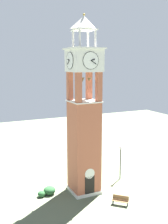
{
  "coord_description": "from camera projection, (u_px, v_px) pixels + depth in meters",
  "views": [
    {
      "loc": [
        -11.6,
        -24.78,
        13.73
      ],
      "look_at": [
        0.0,
        0.0,
        8.83
      ],
      "focal_mm": 42.74,
      "sensor_mm": 36.0,
      "label": 1
    }
  ],
  "objects": [
    {
      "name": "trash_bin",
      "position": [
        81.0,
        171.0,
        33.81
      ],
      "size": [
        0.52,
        0.52,
        0.8
      ],
      "primitive_type": "cylinder",
      "color": "#2D2D33",
      "rests_on": "ground"
    },
    {
      "name": "shrub_left_of_tower",
      "position": [
        79.0,
        171.0,
        33.96
      ],
      "size": [
        1.16,
        1.16,
        0.74
      ],
      "primitive_type": "ellipsoid",
      "color": "#28562D",
      "rests_on": "ground"
    },
    {
      "name": "shrub_behind_bench",
      "position": [
        41.0,
        194.0,
        28.0
      ],
      "size": [
        0.78,
        0.78,
        0.62
      ],
      "primitive_type": "ellipsoid",
      "color": "#28562D",
      "rests_on": "ground"
    },
    {
      "name": "lamp_post",
      "position": [
        120.0,
        157.0,
        31.94
      ],
      "size": [
        0.36,
        0.36,
        4.12
      ],
      "color": "black",
      "rests_on": "ground"
    },
    {
      "name": "clock_tower",
      "position": [
        84.0,
        123.0,
        27.99
      ],
      "size": [
        3.4,
        3.4,
        18.67
      ],
      "color": "#AD5B42",
      "rests_on": "ground"
    },
    {
      "name": "ground",
      "position": [
        84.0,
        191.0,
        29.35
      ],
      "size": [
        80.0,
        80.0,
        0.0
      ],
      "primitive_type": "plane",
      "color": "#5B664C"
    },
    {
      "name": "shrub_near_entry",
      "position": [
        49.0,
        190.0,
        28.56
      ],
      "size": [
        1.27,
        1.27,
        0.84
      ],
      "primitive_type": "ellipsoid",
      "color": "#28562D",
      "rests_on": "ground"
    },
    {
      "name": "park_bench",
      "position": [
        120.0,
        200.0,
        26.35
      ],
      "size": [
        1.46,
        1.42,
        0.95
      ],
      "color": "brown",
      "rests_on": "ground"
    }
  ]
}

